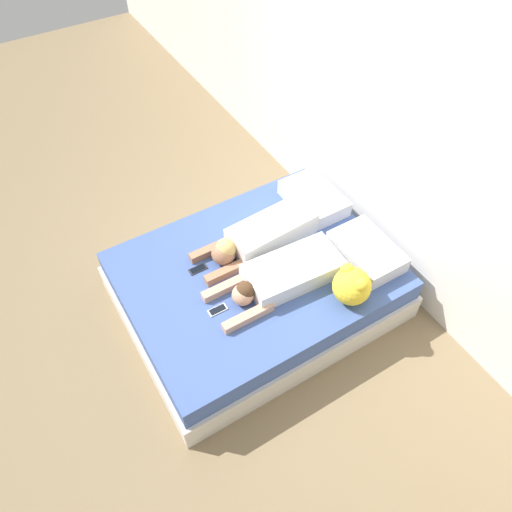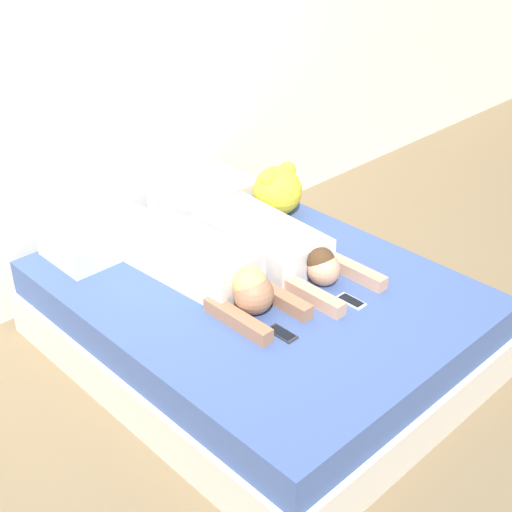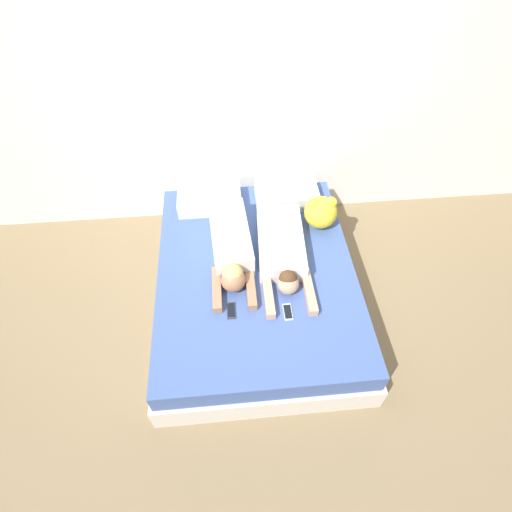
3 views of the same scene
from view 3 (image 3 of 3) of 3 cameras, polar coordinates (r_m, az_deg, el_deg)
The scene contains 10 objects.
ground_plane at distance 3.74m, azimuth -0.00°, elevation -6.05°, with size 12.00×12.00×0.00m, color #7F6B4C.
wall_back at distance 3.79m, azimuth -1.84°, elevation 21.49°, with size 12.00×0.06×2.60m.
bed at distance 3.55m, azimuth -0.00°, elevation -4.00°, with size 1.71×2.18×0.46m.
pillow_head_left at distance 3.90m, azimuth -6.65°, elevation 8.21°, with size 0.60×0.39×0.14m.
pillow_head_right at distance 3.93m, azimuth 4.34°, elevation 8.89°, with size 0.60×0.39×0.14m.
person_left at distance 3.39m, azimuth -3.59°, elevation 1.28°, with size 0.37×1.08×0.23m.
person_right at distance 3.40m, azimuth 3.72°, elevation 0.89°, with size 0.43×1.11×0.20m.
cell_phone_left at distance 3.12m, azimuth -3.57°, elevation -7.78°, with size 0.07×0.15×0.01m.
cell_phone_right at distance 3.12m, azimuth 4.56°, elevation -7.97°, with size 0.07×0.15×0.01m.
plush_toy at distance 3.65m, azimuth 9.24°, elevation 6.27°, with size 0.30×0.30×0.31m.
Camera 3 is at (-0.19, -2.10, 3.08)m, focal length 28.00 mm.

